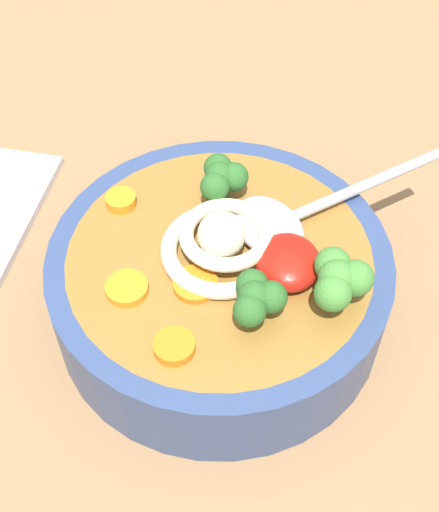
# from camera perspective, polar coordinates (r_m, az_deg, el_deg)

# --- Properties ---
(table_slab) EXTENTS (1.26, 1.26, 0.03)m
(table_slab) POSITION_cam_1_polar(r_m,az_deg,el_deg) (0.52, 4.11, -7.47)
(table_slab) COLOR #936D47
(table_slab) RESTS_ON ground
(soup_bowl) EXTENTS (0.24, 0.24, 0.06)m
(soup_bowl) POSITION_cam_1_polar(r_m,az_deg,el_deg) (0.49, -0.00, -2.30)
(soup_bowl) COLOR #334775
(soup_bowl) RESTS_ON table_slab
(noodle_pile) EXTENTS (0.09, 0.09, 0.04)m
(noodle_pile) POSITION_cam_1_polar(r_m,az_deg,el_deg) (0.46, 0.26, 1.16)
(noodle_pile) COLOR beige
(noodle_pile) RESTS_ON soup_bowl
(soup_spoon) EXTENTS (0.10, 0.17, 0.02)m
(soup_spoon) POSITION_cam_1_polar(r_m,az_deg,el_deg) (0.48, 5.75, 3.12)
(soup_spoon) COLOR #B7B7BC
(soup_spoon) RESTS_ON soup_bowl
(chili_sauce_dollop) EXTENTS (0.05, 0.04, 0.02)m
(chili_sauce_dollop) POSITION_cam_1_polar(r_m,az_deg,el_deg) (0.45, 5.69, -0.49)
(chili_sauce_dollop) COLOR #B2190F
(chili_sauce_dollop) RESTS_ON soup_bowl
(broccoli_floret_near_spoon) EXTENTS (0.04, 0.03, 0.03)m
(broccoli_floret_near_spoon) POSITION_cam_1_polar(r_m,az_deg,el_deg) (0.42, 3.10, -3.47)
(broccoli_floret_near_spoon) COLOR #7A9E60
(broccoli_floret_near_spoon) RESTS_ON soup_bowl
(broccoli_floret_beside_noodles) EXTENTS (0.04, 0.04, 0.03)m
(broccoli_floret_beside_noodles) POSITION_cam_1_polar(r_m,az_deg,el_deg) (0.49, 0.16, 6.52)
(broccoli_floret_beside_noodles) COLOR #7A9E60
(broccoli_floret_beside_noodles) RESTS_ON soup_bowl
(broccoli_floret_far) EXTENTS (0.05, 0.04, 0.04)m
(broccoli_floret_far) POSITION_cam_1_polar(r_m,az_deg,el_deg) (0.43, 9.87, -1.88)
(broccoli_floret_far) COLOR #7A9E60
(broccoli_floret_far) RESTS_ON soup_bowl
(carrot_slice_right) EXTENTS (0.03, 0.03, 0.01)m
(carrot_slice_right) POSITION_cam_1_polar(r_m,az_deg,el_deg) (0.42, -3.77, -7.45)
(carrot_slice_right) COLOR orange
(carrot_slice_right) RESTS_ON soup_bowl
(carrot_slice_center) EXTENTS (0.03, 0.03, 0.00)m
(carrot_slice_center) POSITION_cam_1_polar(r_m,az_deg,el_deg) (0.45, -2.02, -2.08)
(carrot_slice_center) COLOR orange
(carrot_slice_center) RESTS_ON soup_bowl
(carrot_slice_extra_b) EXTENTS (0.02, 0.02, 0.01)m
(carrot_slice_extra_b) POSITION_cam_1_polar(r_m,az_deg,el_deg) (0.50, -8.15, 4.58)
(carrot_slice_extra_b) COLOR orange
(carrot_slice_extra_b) RESTS_ON soup_bowl
(carrot_slice_left) EXTENTS (0.03, 0.03, 0.01)m
(carrot_slice_left) POSITION_cam_1_polar(r_m,az_deg,el_deg) (0.45, -7.68, -2.72)
(carrot_slice_left) COLOR orange
(carrot_slice_left) RESTS_ON soup_bowl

